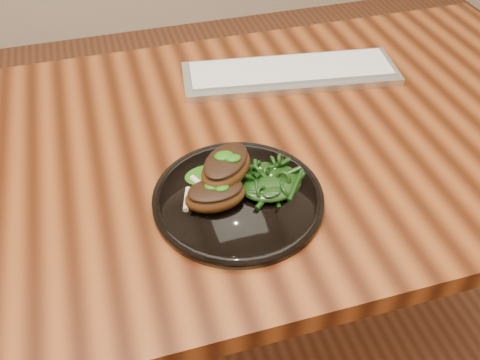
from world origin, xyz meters
name	(u,v)px	position (x,y,z in m)	size (l,w,h in m)	color
desk	(220,176)	(0.00, 0.00, 0.67)	(1.60, 0.80, 0.75)	#331306
plate	(238,198)	(-0.01, -0.16, 0.76)	(0.28, 0.28, 0.02)	black
lamb_chop_front	(215,195)	(-0.05, -0.17, 0.79)	(0.11, 0.07, 0.04)	#49270E
lamb_chop_back	(226,167)	(-0.02, -0.13, 0.81)	(0.13, 0.13, 0.05)	#49270E
herb_smear	(208,175)	(-0.04, -0.10, 0.77)	(0.08, 0.05, 0.01)	#104507
greens_heap	(269,179)	(0.05, -0.16, 0.78)	(0.11, 0.10, 0.04)	black
keyboard	(291,73)	(0.21, 0.18, 0.76)	(0.48, 0.21, 0.02)	silver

